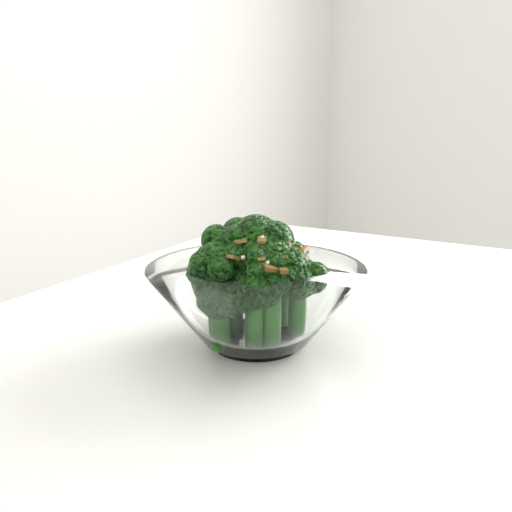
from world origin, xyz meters
TOP-DOWN VIEW (x-y plane):
  - table at (-0.05, -0.05)m, footprint 1.42×1.20m
  - broccoli_dish at (-0.01, 0.06)m, footprint 0.20×0.20m

SIDE VIEW (x-z plane):
  - table at x=-0.05m, z-range 0.31..1.06m
  - broccoli_dish at x=-0.01m, z-range 0.74..0.86m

